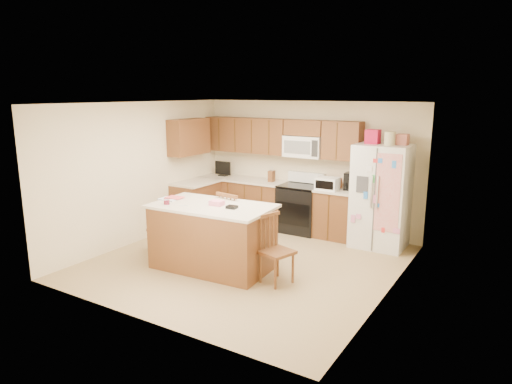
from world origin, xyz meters
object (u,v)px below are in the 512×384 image
Objects in this scene: stove at (300,208)px; island at (213,236)px; refrigerator at (381,195)px; windsor_chair_right at (276,251)px; windsor_chair_left at (164,228)px; windsor_chair_back at (234,226)px.

stove is 2.42m from island.
refrigerator is (1.57, -0.06, 0.45)m from stove.
windsor_chair_right is at bearing -108.82° from refrigerator.
island is 1.11m from windsor_chair_left.
stove is 1.63m from refrigerator.
windsor_chair_back is at bearing 24.24° from windsor_chair_left.
refrigerator is 3.76m from windsor_chair_left.
stove is at bearing 79.83° from windsor_chair_back.
stove is at bearing 58.33° from windsor_chair_left.
refrigerator reaches higher than windsor_chair_back.
refrigerator is 2.50m from windsor_chair_right.
windsor_chair_right reaches higher than windsor_chair_left.
windsor_chair_left is (-1.10, 0.10, -0.08)m from island.
windsor_chair_left is at bearing -143.21° from refrigerator.
windsor_chair_back reaches higher than windsor_chair_left.
island is 2.11× the size of windsor_chair_left.
windsor_chair_right is at bearing -71.93° from stove.
windsor_chair_back is (1.09, 0.49, 0.09)m from windsor_chair_left.
windsor_chair_right is (0.78, -2.39, -0.01)m from stove.
windsor_chair_right is (-0.79, -2.32, -0.45)m from refrigerator.
windsor_chair_left is at bearing -155.76° from windsor_chair_back.
windsor_chair_back is 1.10× the size of windsor_chair_right.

